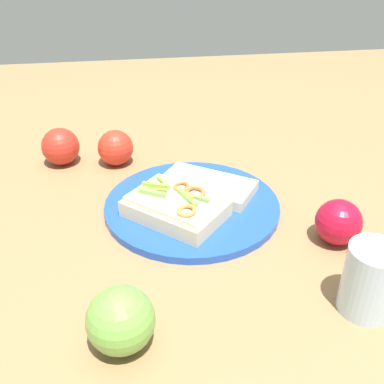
# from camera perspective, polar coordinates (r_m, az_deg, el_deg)

# --- Properties ---
(ground_plane) EXTENTS (2.00, 2.00, 0.00)m
(ground_plane) POSITION_cam_1_polar(r_m,az_deg,el_deg) (0.75, -0.00, -2.13)
(ground_plane) COLOR olive
(ground_plane) RESTS_ON ground
(plate) EXTENTS (0.30, 0.30, 0.01)m
(plate) POSITION_cam_1_polar(r_m,az_deg,el_deg) (0.75, -0.00, -1.72)
(plate) COLOR blue
(plate) RESTS_ON ground_plane
(sandwich) EXTENTS (0.18, 0.18, 0.05)m
(sandwich) POSITION_cam_1_polar(r_m,az_deg,el_deg) (0.70, -2.10, -1.79)
(sandwich) COLOR beige
(sandwich) RESTS_ON plate
(bread_slice_side) EXTENTS (0.18, 0.16, 0.02)m
(bread_slice_side) POSITION_cam_1_polar(r_m,az_deg,el_deg) (0.78, 1.94, 0.83)
(bread_slice_side) COLOR beige
(bread_slice_side) RESTS_ON plate
(apple_0) EXTENTS (0.10, 0.10, 0.07)m
(apple_0) POSITION_cam_1_polar(r_m,az_deg,el_deg) (0.89, -9.86, 5.65)
(apple_0) COLOR red
(apple_0) RESTS_ON ground_plane
(apple_1) EXTENTS (0.07, 0.07, 0.07)m
(apple_1) POSITION_cam_1_polar(r_m,az_deg,el_deg) (0.70, 18.41, -3.71)
(apple_1) COLOR #B90F2A
(apple_1) RESTS_ON ground_plane
(apple_2) EXTENTS (0.09, 0.09, 0.08)m
(apple_2) POSITION_cam_1_polar(r_m,az_deg,el_deg) (0.52, -9.21, -16.03)
(apple_2) COLOR #6CA644
(apple_2) RESTS_ON ground_plane
(apple_3) EXTENTS (0.10, 0.10, 0.07)m
(apple_3) POSITION_cam_1_polar(r_m,az_deg,el_deg) (0.92, -16.63, 5.65)
(apple_3) COLOR red
(apple_3) RESTS_ON ground_plane
(drinking_glass) EXTENTS (0.07, 0.07, 0.09)m
(drinking_glass) POSITION_cam_1_polar(r_m,az_deg,el_deg) (0.59, 22.04, -10.50)
(drinking_glass) COLOR silver
(drinking_glass) RESTS_ON ground_plane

